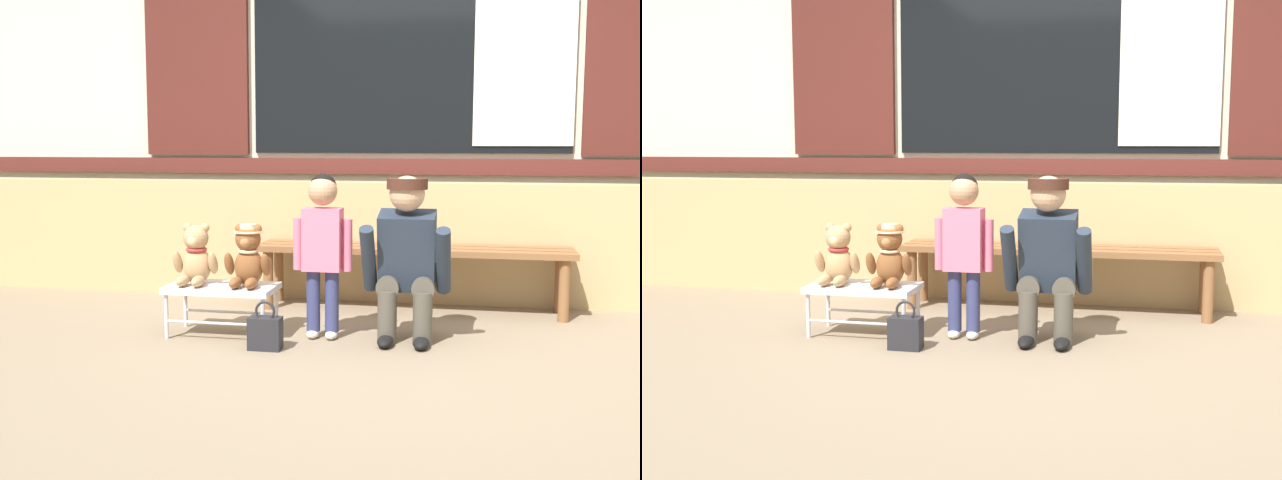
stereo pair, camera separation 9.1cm
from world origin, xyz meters
TOP-DOWN VIEW (x-y plane):
  - ground_plane at (0.00, 0.00)m, footprint 60.00×60.00m
  - brick_low_wall at (0.00, 1.43)m, footprint 8.21×0.25m
  - shop_facade at (0.00, 1.94)m, footprint 8.38×0.26m
  - wooden_bench_long at (0.11, 1.06)m, footprint 2.10×0.40m
  - small_display_bench at (-0.93, 0.17)m, footprint 0.64×0.36m
  - teddy_bear_plain at (-1.09, 0.17)m, footprint 0.28×0.26m
  - teddy_bear_with_hat at (-0.77, 0.17)m, footprint 0.28×0.27m
  - child_standing at (-0.34, 0.22)m, footprint 0.35×0.18m
  - adult_crouching at (0.15, 0.25)m, footprint 0.50×0.49m
  - handbag_on_ground at (-0.60, -0.10)m, footprint 0.18×0.11m

SIDE VIEW (x-z plane):
  - ground_plane at x=0.00m, z-range 0.00..0.00m
  - handbag_on_ground at x=-0.60m, z-range -0.04..0.23m
  - small_display_bench at x=-0.93m, z-range 0.12..0.42m
  - wooden_bench_long at x=0.11m, z-range 0.15..0.59m
  - brick_low_wall at x=0.00m, z-range 0.00..0.85m
  - teddy_bear_plain at x=-1.09m, z-range 0.28..0.65m
  - teddy_bear_with_hat at x=-0.77m, z-range 0.29..0.65m
  - adult_crouching at x=0.15m, z-range 0.01..0.96m
  - child_standing at x=-0.34m, z-range 0.11..1.07m
  - shop_facade at x=0.00m, z-range 0.01..3.43m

